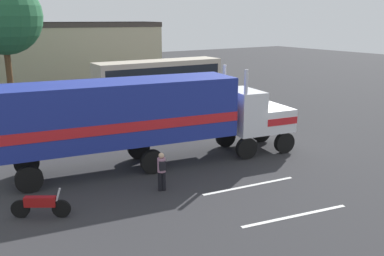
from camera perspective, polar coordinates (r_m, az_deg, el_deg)
name	(u,v)px	position (r m, az deg, el deg)	size (l,w,h in m)	color
ground_plane	(268,147)	(22.93, 10.56, -2.66)	(120.00, 120.00, 0.00)	#2D2D30
lane_stripe_near	(249,186)	(17.69, 7.97, -7.95)	(4.40, 0.16, 0.01)	silver
lane_stripe_mid	(296,216)	(15.51, 14.17, -11.75)	(4.40, 0.16, 0.01)	silver
semi_truck	(146,114)	(19.30, -6.37, 1.93)	(14.38, 4.88, 4.50)	silver
person_bystander	(162,170)	(16.79, -4.22, -5.86)	(0.37, 0.48, 1.63)	black
parked_bus	(159,76)	(35.23, -4.61, 7.17)	(11.09, 2.97, 3.40)	#BFB29E
motorcycle	(41,205)	(15.70, -20.24, -9.97)	(1.83, 1.22, 1.12)	black
tree_left	(3,16)	(33.08, -24.79, 13.88)	(5.48, 5.48, 9.73)	brown
building_backdrop	(75,51)	(46.33, -15.94, 10.24)	(18.43, 8.93, 6.43)	#B7AD8C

